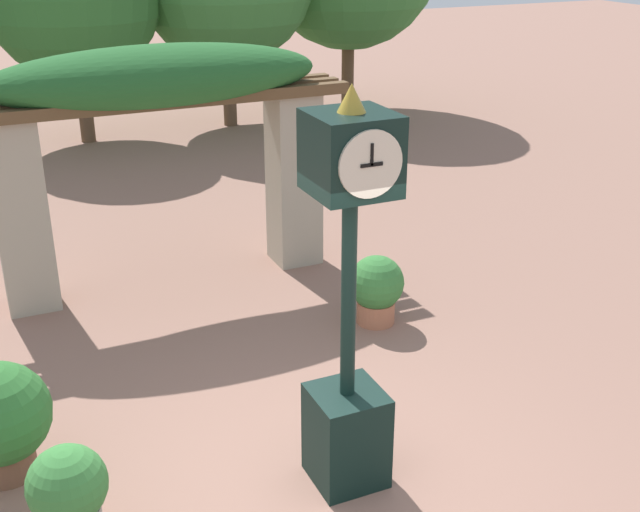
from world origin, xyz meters
TOP-DOWN VIEW (x-y plane):
  - ground_plane at (0.00, 0.00)m, footprint 60.00×60.00m
  - pedestal_clock at (0.29, 0.10)m, footprint 0.55×0.60m
  - pergola at (0.00, 4.34)m, footprint 4.41×1.16m
  - potted_plant_near_right at (-1.78, 0.30)m, footprint 0.57×0.57m
  - potted_plant_far_left at (1.76, 2.35)m, footprint 0.60×0.60m

SIDE VIEW (x-z plane):
  - ground_plane at x=0.00m, z-range 0.00..0.00m
  - potted_plant_near_right at x=-1.78m, z-range 0.03..0.78m
  - potted_plant_far_left at x=1.76m, z-range 0.03..0.81m
  - pedestal_clock at x=0.29m, z-range -0.14..2.99m
  - pergola at x=0.00m, z-range 0.65..3.48m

